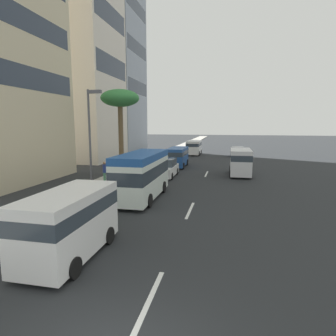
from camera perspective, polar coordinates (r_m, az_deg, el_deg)
The scene contains 17 objects.
ground_plane at distance 36.42m, azimuth 8.69°, elevation 0.87°, with size 198.00×198.00×0.00m, color #26282B.
sidewalk_right at distance 37.68m, azimuth -3.33°, elevation 1.34°, with size 162.00×3.06×0.15m, color #9E9B93.
lane_stripe_near at distance 8.91m, azimuth -3.84°, elevation -25.17°, with size 3.20×0.16×0.01m, color silver.
lane_stripe_mid at distance 16.74m, azimuth 4.47°, elevation -8.48°, with size 3.20×0.16×0.01m, color silver.
lane_stripe_far at distance 28.82m, azimuth 7.76°, elevation -1.19°, with size 3.20×0.16×0.01m, color silver.
minibus_lead at distance 19.00m, azimuth -5.25°, elevation -1.17°, with size 6.64×2.28×3.09m.
car_second at distance 27.05m, azimuth -0.44°, elevation -0.04°, with size 4.37×1.87×1.72m.
van_third at distance 11.34m, azimuth -19.30°, elevation -9.93°, with size 4.62×2.09×2.51m.
car_fourth at distance 45.05m, azimuth 13.86°, elevation 3.18°, with size 4.09×1.95×1.55m.
van_fifth at distance 33.18m, azimuth 1.93°, elevation 2.44°, with size 4.91×2.05×2.24m.
van_sixth at distance 28.47m, azimuth 14.41°, elevation 1.45°, with size 4.70×2.06×2.56m.
van_seventh at distance 46.66m, azimuth 5.27°, elevation 4.31°, with size 5.07×2.17×2.32m.
pedestrian_near_lamp at distance 23.98m, azimuth -12.71°, elevation -0.61°, with size 0.39×0.37×1.77m.
pedestrian_mid_block at distance 28.90m, azimuth -9.64°, elevation 0.95°, with size 0.30×0.34×1.69m.
palm_tree at distance 29.04m, azimuth -9.65°, elevation 13.26°, with size 3.78×3.78×8.23m.
street_lamp at distance 19.03m, azimuth -15.25°, elevation 6.94°, with size 0.24×0.97×7.01m.
office_tower_far at distance 54.76m, azimuth -12.31°, elevation 26.94°, with size 10.86×10.84×44.33m.
Camera 1 is at (-4.52, -2.07, 4.98)m, focal length 30.21 mm.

